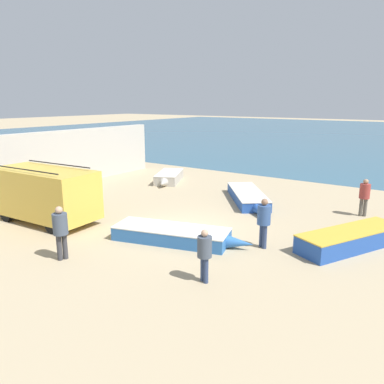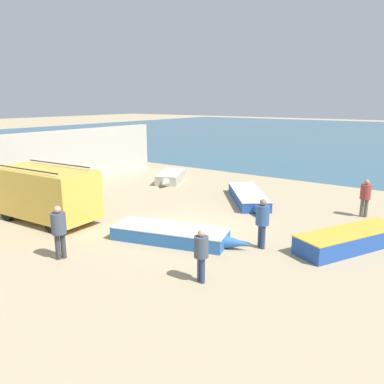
# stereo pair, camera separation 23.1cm
# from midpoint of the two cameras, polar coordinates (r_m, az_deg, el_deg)

# --- Properties ---
(ground_plane) EXTENTS (200.00, 200.00, 0.00)m
(ground_plane) POSITION_cam_midpoint_polar(r_m,az_deg,el_deg) (15.23, -1.44, -5.77)
(ground_plane) COLOR tan
(harbor_wall) EXTENTS (0.50, 17.54, 3.34)m
(harbor_wall) POSITION_cam_midpoint_polar(r_m,az_deg,el_deg) (23.47, -22.37, 4.35)
(harbor_wall) COLOR #BCB7AD
(harbor_wall) RESTS_ON ground_plane
(parked_van) EXTENTS (4.98, 2.33, 2.42)m
(parked_van) POSITION_cam_midpoint_polar(r_m,az_deg,el_deg) (17.17, -21.95, -0.14)
(parked_van) COLOR gold
(parked_van) RESTS_ON ground_plane
(fishing_rowboat_0) EXTENTS (5.29, 2.54, 0.52)m
(fishing_rowboat_0) POSITION_cam_midpoint_polar(r_m,az_deg,el_deg) (13.95, -3.08, -6.50)
(fishing_rowboat_0) COLOR #2D66AD
(fishing_rowboat_0) RESTS_ON ground_plane
(fishing_rowboat_1) EXTENTS (2.56, 3.79, 0.61)m
(fishing_rowboat_1) POSITION_cam_midpoint_polar(r_m,az_deg,el_deg) (24.04, -3.84, 2.25)
(fishing_rowboat_1) COLOR #ADA89E
(fishing_rowboat_1) RESTS_ON ground_plane
(fishing_rowboat_2) EXTENTS (3.20, 5.10, 0.66)m
(fishing_rowboat_2) POSITION_cam_midpoint_polar(r_m,az_deg,el_deg) (14.61, 23.21, -6.41)
(fishing_rowboat_2) COLOR #234CA3
(fishing_rowboat_2) RESTS_ON ground_plane
(fishing_rowboat_3) EXTENTS (4.08, 4.86, 0.52)m
(fishing_rowboat_3) POSITION_cam_midpoint_polar(r_m,az_deg,el_deg) (19.46, 8.20, -0.74)
(fishing_rowboat_3) COLOR #234CA3
(fishing_rowboat_3) RESTS_ON ground_plane
(fisherman_0) EXTENTS (0.45, 0.45, 1.71)m
(fisherman_0) POSITION_cam_midpoint_polar(r_m,az_deg,el_deg) (18.36, 24.47, -0.29)
(fisherman_0) COLOR #5B564C
(fisherman_0) RESTS_ON ground_plane
(fisherman_1) EXTENTS (0.42, 0.42, 1.59)m
(fisherman_1) POSITION_cam_midpoint_polar(r_m,az_deg,el_deg) (10.71, 1.30, -8.96)
(fisherman_1) COLOR navy
(fisherman_1) RESTS_ON ground_plane
(fisherman_2) EXTENTS (0.47, 0.47, 1.79)m
(fisherman_2) POSITION_cam_midpoint_polar(r_m,az_deg,el_deg) (13.32, 10.41, -4.02)
(fisherman_2) COLOR navy
(fisherman_2) RESTS_ON ground_plane
(fisherman_3) EXTENTS (0.48, 0.48, 1.81)m
(fisherman_3) POSITION_cam_midpoint_polar(r_m,az_deg,el_deg) (12.89, -19.90, -5.20)
(fisherman_3) COLOR #38383D
(fisherman_3) RESTS_ON ground_plane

